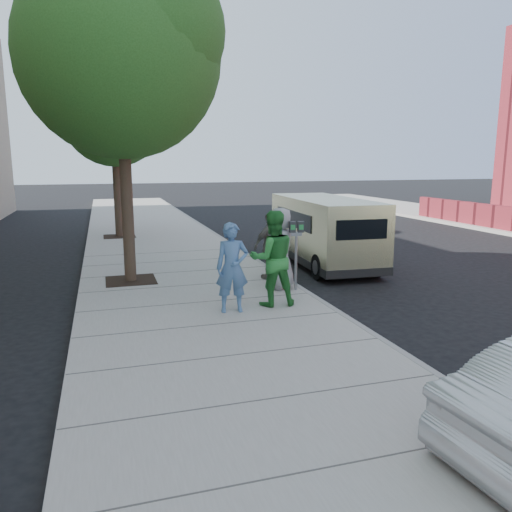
# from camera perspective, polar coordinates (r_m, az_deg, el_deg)

# --- Properties ---
(ground) EXTENTS (120.00, 120.00, 0.00)m
(ground) POSITION_cam_1_polar(r_m,az_deg,el_deg) (10.79, -0.98, -5.61)
(ground) COLOR black
(ground) RESTS_ON ground
(sidewalk) EXTENTS (5.00, 60.00, 0.15)m
(sidewalk) POSITION_cam_1_polar(r_m,az_deg,el_deg) (10.54, -6.24, -5.64)
(sidewalk) COLOR gray
(sidewalk) RESTS_ON ground
(curb_face) EXTENTS (0.12, 60.00, 0.16)m
(curb_face) POSITION_cam_1_polar(r_m,az_deg,el_deg) (11.23, 6.11, -4.59)
(curb_face) COLOR gray
(curb_face) RESTS_ON ground
(tree_near) EXTENTS (4.62, 4.60, 7.53)m
(tree_near) POSITION_cam_1_polar(r_m,az_deg,el_deg) (12.60, -15.10, 21.90)
(tree_near) COLOR black
(tree_near) RESTS_ON sidewalk
(tree_far) EXTENTS (3.92, 3.80, 6.49)m
(tree_far) POSITION_cam_1_polar(r_m,az_deg,el_deg) (20.03, -15.90, 15.70)
(tree_far) COLOR black
(tree_far) RESTS_ON sidewalk
(parking_meter) EXTENTS (0.34, 0.15, 1.57)m
(parking_meter) POSITION_cam_1_polar(r_m,az_deg,el_deg) (11.23, 4.63, 1.76)
(parking_meter) COLOR gray
(parking_meter) RESTS_ON sidewalk
(van) EXTENTS (2.06, 5.43, 1.98)m
(van) POSITION_cam_1_polar(r_m,az_deg,el_deg) (14.82, 7.68, 2.98)
(van) COLOR beige
(van) RESTS_ON ground
(person_officer) EXTENTS (0.69, 0.50, 1.75)m
(person_officer) POSITION_cam_1_polar(r_m,az_deg,el_deg) (9.63, -2.74, -1.34)
(person_officer) COLOR #4A6F9D
(person_officer) RESTS_ON sidewalk
(person_green_shirt) EXTENTS (0.99, 0.79, 1.94)m
(person_green_shirt) POSITION_cam_1_polar(r_m,az_deg,el_deg) (10.05, 1.90, -0.27)
(person_green_shirt) COLOR #2A8334
(person_green_shirt) RESTS_ON sidewalk
(person_gray_shirt) EXTENTS (1.07, 1.05, 1.86)m
(person_gray_shirt) POSITION_cam_1_polar(r_m,az_deg,el_deg) (11.40, 2.86, 0.86)
(person_gray_shirt) COLOR gray
(person_gray_shirt) RESTS_ON sidewalk
(person_striped_polo) EXTENTS (1.05, 0.65, 1.66)m
(person_striped_polo) POSITION_cam_1_polar(r_m,az_deg,el_deg) (12.34, 1.72, 1.17)
(person_striped_polo) COLOR slate
(person_striped_polo) RESTS_ON sidewalk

